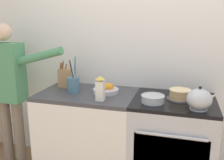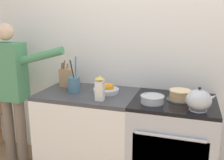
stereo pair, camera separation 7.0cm
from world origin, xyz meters
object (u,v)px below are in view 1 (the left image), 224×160
(milk_carton, at_px, (100,89))
(fruit_bowl, at_px, (106,89))
(person_baker, at_px, (9,84))
(layer_cake, at_px, (180,95))
(utensil_crock, at_px, (73,84))
(stove_range, at_px, (171,146))
(tea_kettle, at_px, (199,99))
(mixing_bowl, at_px, (153,99))
(knife_block, at_px, (65,77))

(milk_carton, bearing_deg, fruit_bowl, 95.84)
(person_baker, bearing_deg, milk_carton, -3.19)
(layer_cake, bearing_deg, utensil_crock, -177.11)
(milk_carton, relative_size, person_baker, 0.14)
(stove_range, xyz_separation_m, person_baker, (-1.70, -0.03, 0.47))
(stove_range, bearing_deg, fruit_bowl, 175.92)
(layer_cake, distance_m, tea_kettle, 0.26)
(stove_range, bearing_deg, utensil_crock, -178.60)
(milk_carton, xyz_separation_m, person_baker, (-1.07, 0.16, -0.08))
(mixing_bowl, distance_m, knife_block, 1.00)
(utensil_crock, height_order, fruit_bowl, utensil_crock)
(knife_block, bearing_deg, layer_cake, -6.20)
(stove_range, bearing_deg, person_baker, -179.03)
(utensil_crock, bearing_deg, tea_kettle, -8.02)
(fruit_bowl, bearing_deg, knife_block, 167.28)
(layer_cake, height_order, tea_kettle, tea_kettle)
(tea_kettle, xyz_separation_m, knife_block, (-1.33, 0.34, 0.01))
(layer_cake, distance_m, utensil_crock, 1.00)
(fruit_bowl, relative_size, milk_carton, 1.13)
(utensil_crock, xyz_separation_m, milk_carton, (0.33, -0.17, 0.02))
(stove_range, height_order, milk_carton, milk_carton)
(stove_range, xyz_separation_m, layer_cake, (0.04, 0.03, 0.49))
(stove_range, xyz_separation_m, fruit_bowl, (-0.65, 0.05, 0.48))
(layer_cake, bearing_deg, mixing_bowl, -145.91)
(mixing_bowl, relative_size, milk_carton, 0.93)
(stove_range, distance_m, person_baker, 1.76)
(stove_range, height_order, tea_kettle, tea_kettle)
(knife_block, relative_size, milk_carton, 1.27)
(layer_cake, relative_size, knife_block, 0.82)
(person_baker, bearing_deg, knife_block, 23.37)
(tea_kettle, height_order, mixing_bowl, tea_kettle)
(stove_range, relative_size, utensil_crock, 2.56)
(knife_block, distance_m, fruit_bowl, 0.50)
(mixing_bowl, bearing_deg, tea_kettle, -9.75)
(milk_carton, bearing_deg, mixing_bowl, 8.64)
(layer_cake, xyz_separation_m, fruit_bowl, (-0.69, 0.02, -0.01))
(mixing_bowl, distance_m, milk_carton, 0.46)
(knife_block, xyz_separation_m, fruit_bowl, (0.48, -0.11, -0.07))
(tea_kettle, bearing_deg, fruit_bowl, 164.64)
(tea_kettle, relative_size, person_baker, 0.15)
(tea_kettle, height_order, milk_carton, milk_carton)
(layer_cake, bearing_deg, milk_carton, -162.01)
(layer_cake, relative_size, person_baker, 0.15)
(stove_range, xyz_separation_m, knife_block, (-1.13, 0.16, 0.54))
(layer_cake, distance_m, knife_block, 1.18)
(layer_cake, height_order, milk_carton, milk_carton)
(utensil_crock, distance_m, fruit_bowl, 0.32)
(knife_block, bearing_deg, stove_range, -7.80)
(layer_cake, xyz_separation_m, knife_block, (-1.18, 0.13, 0.05))
(stove_range, height_order, layer_cake, layer_cake)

